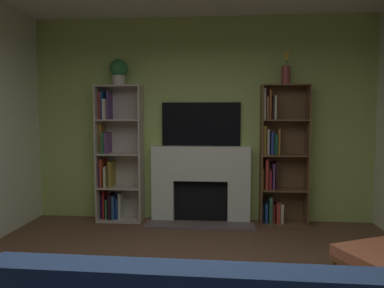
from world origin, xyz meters
name	(u,v)px	position (x,y,z in m)	size (l,w,h in m)	color
wall_back_accent	(201,120)	(0.00, 2.79, 1.44)	(4.91, 0.06, 2.87)	#AEC968
fireplace	(201,182)	(0.00, 2.65, 0.56)	(1.48, 0.51, 1.07)	white
tv	(201,124)	(0.00, 2.73, 1.37)	(1.10, 0.06, 0.61)	black
bookshelf_left	(116,158)	(-1.22, 2.65, 0.90)	(0.63, 0.32, 1.91)	beige
bookshelf_right	(278,158)	(1.07, 2.66, 0.91)	(0.63, 0.28, 1.91)	brown
potted_plant	(119,71)	(-1.14, 2.61, 2.11)	(0.25, 0.25, 0.37)	beige
vase_with_flowers	(286,72)	(1.14, 2.61, 2.07)	(0.11, 0.11, 0.44)	#963C3F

